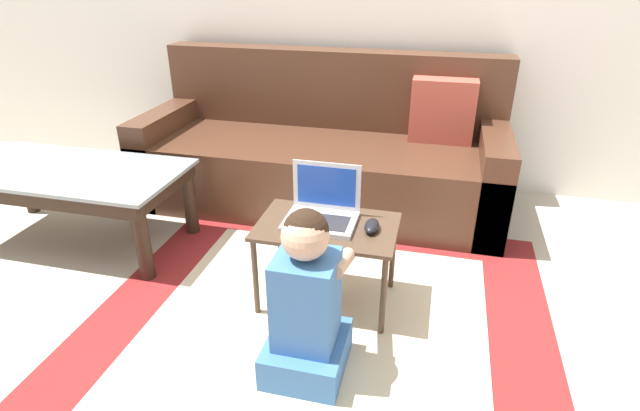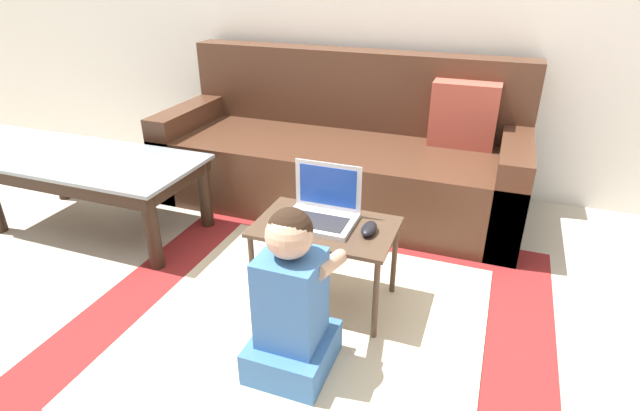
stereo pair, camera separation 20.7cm
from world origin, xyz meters
TOP-DOWN VIEW (x-y plane):
  - ground_plane at (0.00, 0.00)m, footprint 16.00×16.00m
  - area_rug at (0.09, -0.17)m, footprint 1.90×1.93m
  - couch at (-0.17, 1.06)m, footprint 2.12×0.82m
  - coffee_table at (-1.30, 0.23)m, footprint 1.16×0.57m
  - laptop_desk at (0.09, 0.03)m, footprint 0.58×0.37m
  - laptop at (0.06, 0.06)m, footprint 0.29×0.22m
  - computer_mouse at (0.27, 0.03)m, footprint 0.06×0.12m
  - person_seated at (0.11, -0.38)m, footprint 0.28×0.41m

SIDE VIEW (x-z plane):
  - ground_plane at x=0.00m, z-range 0.00..0.00m
  - area_rug at x=0.09m, z-range 0.00..0.01m
  - person_seated at x=0.11m, z-range -0.04..0.62m
  - couch at x=-0.17m, z-range -0.14..0.73m
  - laptop_desk at x=0.09m, z-range 0.15..0.53m
  - coffee_table at x=-1.30m, z-range 0.14..0.56m
  - computer_mouse at x=0.27m, z-range 0.38..0.42m
  - laptop at x=0.06m, z-range 0.31..0.54m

